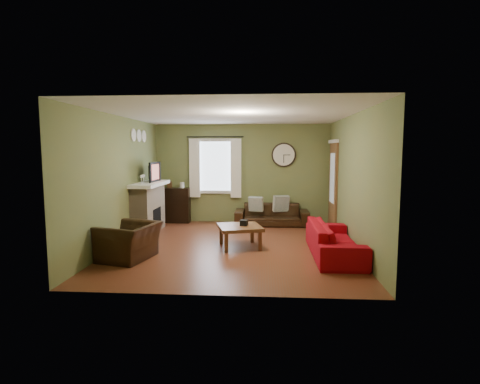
# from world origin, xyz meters

# --- Properties ---
(floor) EXTENTS (4.60, 5.20, 0.00)m
(floor) POSITION_xyz_m (0.00, 0.00, 0.00)
(floor) COLOR brown
(floor) RESTS_ON ground
(ceiling) EXTENTS (4.60, 5.20, 0.00)m
(ceiling) POSITION_xyz_m (0.00, 0.00, 2.60)
(ceiling) COLOR white
(ceiling) RESTS_ON ground
(wall_left) EXTENTS (0.00, 5.20, 2.60)m
(wall_left) POSITION_xyz_m (-2.30, 0.00, 1.30)
(wall_left) COLOR olive
(wall_left) RESTS_ON ground
(wall_right) EXTENTS (0.00, 5.20, 2.60)m
(wall_right) POSITION_xyz_m (2.30, 0.00, 1.30)
(wall_right) COLOR olive
(wall_right) RESTS_ON ground
(wall_back) EXTENTS (4.60, 0.00, 2.60)m
(wall_back) POSITION_xyz_m (0.00, 2.60, 1.30)
(wall_back) COLOR olive
(wall_back) RESTS_ON ground
(wall_front) EXTENTS (4.60, 0.00, 2.60)m
(wall_front) POSITION_xyz_m (0.00, -2.60, 1.30)
(wall_front) COLOR olive
(wall_front) RESTS_ON ground
(fireplace) EXTENTS (0.40, 1.40, 1.10)m
(fireplace) POSITION_xyz_m (-2.10, 1.15, 0.55)
(fireplace) COLOR tan
(fireplace) RESTS_ON floor
(firebox) EXTENTS (0.04, 0.60, 0.55)m
(firebox) POSITION_xyz_m (-1.91, 1.15, 0.30)
(firebox) COLOR black
(firebox) RESTS_ON fireplace
(mantel) EXTENTS (0.58, 1.60, 0.08)m
(mantel) POSITION_xyz_m (-2.07, 1.15, 1.14)
(mantel) COLOR white
(mantel) RESTS_ON fireplace
(tv) EXTENTS (0.08, 0.60, 0.35)m
(tv) POSITION_xyz_m (-2.05, 1.30, 1.35)
(tv) COLOR black
(tv) RESTS_ON mantel
(tv_screen) EXTENTS (0.02, 0.62, 0.36)m
(tv_screen) POSITION_xyz_m (-1.97, 1.30, 1.41)
(tv_screen) COLOR #994C3F
(tv_screen) RESTS_ON mantel
(medallion_left) EXTENTS (0.28, 0.28, 0.03)m
(medallion_left) POSITION_xyz_m (-2.28, 0.80, 2.25)
(medallion_left) COLOR white
(medallion_left) RESTS_ON wall_left
(medallion_mid) EXTENTS (0.28, 0.28, 0.03)m
(medallion_mid) POSITION_xyz_m (-2.28, 1.15, 2.25)
(medallion_mid) COLOR white
(medallion_mid) RESTS_ON wall_left
(medallion_right) EXTENTS (0.28, 0.28, 0.03)m
(medallion_right) POSITION_xyz_m (-2.28, 1.50, 2.25)
(medallion_right) COLOR white
(medallion_right) RESTS_ON wall_left
(window_pane) EXTENTS (1.00, 0.02, 1.30)m
(window_pane) POSITION_xyz_m (-0.70, 2.58, 1.50)
(window_pane) COLOR silver
(window_pane) RESTS_ON wall_back
(curtain_rod) EXTENTS (0.03, 0.03, 1.50)m
(curtain_rod) POSITION_xyz_m (-0.70, 2.48, 2.27)
(curtain_rod) COLOR black
(curtain_rod) RESTS_ON wall_back
(curtain_left) EXTENTS (0.28, 0.04, 1.55)m
(curtain_left) POSITION_xyz_m (-1.25, 2.48, 1.45)
(curtain_left) COLOR white
(curtain_left) RESTS_ON wall_back
(curtain_right) EXTENTS (0.28, 0.04, 1.55)m
(curtain_right) POSITION_xyz_m (-0.15, 2.48, 1.45)
(curtain_right) COLOR white
(curtain_right) RESTS_ON wall_back
(wall_clock) EXTENTS (0.64, 0.06, 0.64)m
(wall_clock) POSITION_xyz_m (1.10, 2.55, 1.80)
(wall_clock) COLOR white
(wall_clock) RESTS_ON wall_back
(door) EXTENTS (0.05, 0.90, 2.10)m
(door) POSITION_xyz_m (2.27, 1.85, 1.05)
(door) COLOR brown
(door) RESTS_ON floor
(bookshelf) EXTENTS (0.78, 0.33, 0.92)m
(bookshelf) POSITION_xyz_m (-1.77, 2.41, 0.46)
(bookshelf) COLOR black
(bookshelf) RESTS_ON floor
(book) EXTENTS (0.17, 0.21, 0.02)m
(book) POSITION_xyz_m (-1.69, 2.52, 0.96)
(book) COLOR #57341C
(book) RESTS_ON bookshelf
(sofa_brown) EXTENTS (1.88, 0.74, 0.55)m
(sofa_brown) POSITION_xyz_m (0.79, 2.21, 0.27)
(sofa_brown) COLOR black
(sofa_brown) RESTS_ON floor
(pillow_left) EXTENTS (0.39, 0.21, 0.37)m
(pillow_left) POSITION_xyz_m (0.39, 2.15, 0.55)
(pillow_left) COLOR gray
(pillow_left) RESTS_ON sofa_brown
(pillow_right) EXTENTS (0.43, 0.25, 0.41)m
(pillow_right) POSITION_xyz_m (1.03, 2.29, 0.55)
(pillow_right) COLOR gray
(pillow_right) RESTS_ON sofa_brown
(sofa_red) EXTENTS (0.80, 2.04, 0.60)m
(sofa_red) POSITION_xyz_m (1.88, -0.59, 0.30)
(sofa_red) COLOR #93040F
(sofa_red) RESTS_ON floor
(armchair) EXTENTS (1.05, 1.14, 0.63)m
(armchair) POSITION_xyz_m (-1.75, -1.03, 0.32)
(armchair) COLOR black
(armchair) RESTS_ON floor
(coffee_table) EXTENTS (1.00, 1.00, 0.43)m
(coffee_table) POSITION_xyz_m (0.13, -0.08, 0.22)
(coffee_table) COLOR #57341C
(coffee_table) RESTS_ON floor
(tissue_box) EXTENTS (0.16, 0.16, 0.11)m
(tissue_box) POSITION_xyz_m (0.21, -0.06, 0.40)
(tissue_box) COLOR black
(tissue_box) RESTS_ON coffee_table
(wine_glass_a) EXTENTS (0.07, 0.07, 0.20)m
(wine_glass_a) POSITION_xyz_m (-2.05, 0.58, 1.28)
(wine_glass_a) COLOR white
(wine_glass_a) RESTS_ON mantel
(wine_glass_b) EXTENTS (0.07, 0.07, 0.21)m
(wine_glass_b) POSITION_xyz_m (-2.05, 0.72, 1.28)
(wine_glass_b) COLOR white
(wine_glass_b) RESTS_ON mantel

